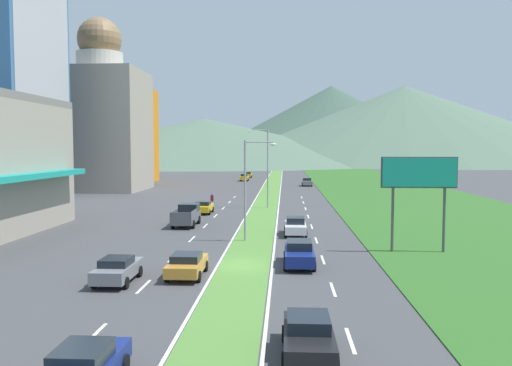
{
  "coord_description": "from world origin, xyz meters",
  "views": [
    {
      "loc": [
        2.52,
        -32.75,
        7.52
      ],
      "look_at": [
        -0.79,
        27.5,
        3.44
      ],
      "focal_mm": 36.74,
      "sensor_mm": 36.0,
      "label": 1
    }
  ],
  "objects_px": {
    "car_3": "(248,175)",
    "car_6": "(203,207)",
    "billboard_roadside": "(419,178)",
    "car_1": "(187,264)",
    "car_7": "(295,226)",
    "motorcycle_rider": "(212,202)",
    "car_0": "(244,177)",
    "car_5": "(117,269)",
    "car_8": "(299,253)",
    "car_4": "(308,335)",
    "street_lamp_near": "(249,183)",
    "pickup_truck_0": "(187,215)",
    "car_9": "(307,182)",
    "street_lamp_mid": "(266,163)"
  },
  "relations": [
    {
      "from": "car_3",
      "to": "car_6",
      "type": "height_order",
      "value": "car_3"
    },
    {
      "from": "billboard_roadside",
      "to": "car_1",
      "type": "height_order",
      "value": "billboard_roadside"
    },
    {
      "from": "car_3",
      "to": "car_6",
      "type": "xyz_separation_m",
      "value": [
        -0.05,
        -71.79,
        -0.0
      ]
    },
    {
      "from": "car_7",
      "to": "motorcycle_rider",
      "type": "bearing_deg",
      "value": -153.35
    },
    {
      "from": "car_0",
      "to": "car_5",
      "type": "distance_m",
      "value": 89.49
    },
    {
      "from": "car_3",
      "to": "car_5",
      "type": "xyz_separation_m",
      "value": [
        -0.08,
        -102.52,
        0.0
      ]
    },
    {
      "from": "car_3",
      "to": "car_7",
      "type": "distance_m",
      "value": 86.56
    },
    {
      "from": "car_5",
      "to": "car_8",
      "type": "relative_size",
      "value": 0.89
    },
    {
      "from": "car_1",
      "to": "motorcycle_rider",
      "type": "bearing_deg",
      "value": 5.53
    },
    {
      "from": "car_3",
      "to": "car_4",
      "type": "bearing_deg",
      "value": -174.86
    },
    {
      "from": "motorcycle_rider",
      "to": "billboard_roadside",
      "type": "bearing_deg",
      "value": -145.5
    },
    {
      "from": "car_6",
      "to": "car_7",
      "type": "bearing_deg",
      "value": -144.24
    },
    {
      "from": "street_lamp_near",
      "to": "car_0",
      "type": "relative_size",
      "value": 2.0
    },
    {
      "from": "pickup_truck_0",
      "to": "car_3",
      "type": "bearing_deg",
      "value": -0.16
    },
    {
      "from": "car_5",
      "to": "car_9",
      "type": "relative_size",
      "value": 1.05
    },
    {
      "from": "street_lamp_mid",
      "to": "car_8",
      "type": "xyz_separation_m",
      "value": [
        3.29,
        -31.75,
        -4.81
      ]
    },
    {
      "from": "car_4",
      "to": "car_1",
      "type": "bearing_deg",
      "value": -149.86
    },
    {
      "from": "car_3",
      "to": "motorcycle_rider",
      "type": "distance_m",
      "value": 66.03
    },
    {
      "from": "car_6",
      "to": "car_8",
      "type": "relative_size",
      "value": 0.9
    },
    {
      "from": "street_lamp_near",
      "to": "street_lamp_mid",
      "type": "distance_m",
      "value": 23.29
    },
    {
      "from": "street_lamp_mid",
      "to": "car_7",
      "type": "xyz_separation_m",
      "value": [
        3.29,
        -19.95,
        -4.83
      ]
    },
    {
      "from": "car_1",
      "to": "car_3",
      "type": "height_order",
      "value": "car_3"
    },
    {
      "from": "car_1",
      "to": "motorcycle_rider",
      "type": "distance_m",
      "value": 35.07
    },
    {
      "from": "street_lamp_mid",
      "to": "car_4",
      "type": "distance_m",
      "value": 46.6
    },
    {
      "from": "car_5",
      "to": "pickup_truck_0",
      "type": "xyz_separation_m",
      "value": [
        -0.15,
        21.49,
        0.24
      ]
    },
    {
      "from": "car_5",
      "to": "car_7",
      "type": "height_order",
      "value": "car_7"
    },
    {
      "from": "pickup_truck_0",
      "to": "car_1",
      "type": "bearing_deg",
      "value": -169.29
    },
    {
      "from": "car_7",
      "to": "car_0",
      "type": "bearing_deg",
      "value": -172.15
    },
    {
      "from": "car_5",
      "to": "motorcycle_rider",
      "type": "relative_size",
      "value": 2.12
    },
    {
      "from": "car_8",
      "to": "motorcycle_rider",
      "type": "relative_size",
      "value": 2.38
    },
    {
      "from": "car_0",
      "to": "car_8",
      "type": "xyz_separation_m",
      "value": [
        10.06,
        -84.73,
        -0.01
      ]
    },
    {
      "from": "car_1",
      "to": "car_9",
      "type": "distance_m",
      "value": 73.75
    },
    {
      "from": "car_6",
      "to": "car_8",
      "type": "distance_m",
      "value": 27.91
    },
    {
      "from": "car_6",
      "to": "motorcycle_rider",
      "type": "distance_m",
      "value": 5.76
    },
    {
      "from": "car_9",
      "to": "motorcycle_rider",
      "type": "bearing_deg",
      "value": -19.41
    },
    {
      "from": "car_3",
      "to": "pickup_truck_0",
      "type": "bearing_deg",
      "value": 179.84
    },
    {
      "from": "car_7",
      "to": "billboard_roadside",
      "type": "bearing_deg",
      "value": 50.28
    },
    {
      "from": "car_0",
      "to": "car_9",
      "type": "bearing_deg",
      "value": -137.73
    },
    {
      "from": "car_1",
      "to": "car_8",
      "type": "bearing_deg",
      "value": -64.37
    },
    {
      "from": "street_lamp_near",
      "to": "car_7",
      "type": "xyz_separation_m",
      "value": [
        3.8,
        3.31,
        -3.93
      ]
    },
    {
      "from": "street_lamp_near",
      "to": "car_8",
      "type": "height_order",
      "value": "street_lamp_near"
    },
    {
      "from": "car_0",
      "to": "car_6",
      "type": "height_order",
      "value": "car_0"
    },
    {
      "from": "billboard_roadside",
      "to": "car_5",
      "type": "relative_size",
      "value": 1.62
    },
    {
      "from": "car_3",
      "to": "car_5",
      "type": "relative_size",
      "value": 0.95
    },
    {
      "from": "car_1",
      "to": "car_5",
      "type": "distance_m",
      "value": 3.95
    },
    {
      "from": "street_lamp_near",
      "to": "car_4",
      "type": "height_order",
      "value": "street_lamp_near"
    },
    {
      "from": "car_6",
      "to": "billboard_roadside",
      "type": "bearing_deg",
      "value": -138.57
    },
    {
      "from": "street_lamp_near",
      "to": "car_7",
      "type": "relative_size",
      "value": 1.83
    },
    {
      "from": "car_8",
      "to": "street_lamp_near",
      "type": "bearing_deg",
      "value": -155.9
    },
    {
      "from": "car_4",
      "to": "pickup_truck_0",
      "type": "relative_size",
      "value": 0.79
    }
  ]
}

